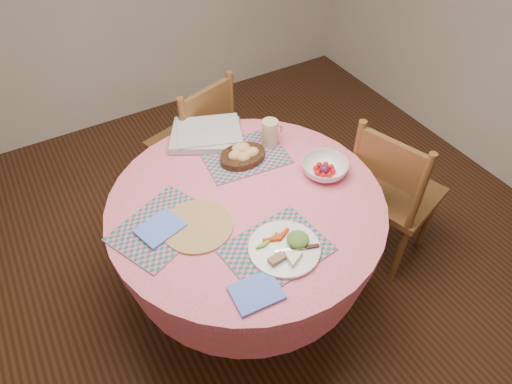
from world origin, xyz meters
TOP-DOWN VIEW (x-y plane):
  - ground at (0.00, 0.00)m, footprint 4.00×4.00m
  - dining_table at (0.00, 0.00)m, footprint 1.24×1.24m
  - chair_right at (0.82, -0.11)m, footprint 0.53×0.54m
  - chair_back at (0.11, 0.82)m, footprint 0.53×0.52m
  - placemat_front at (-0.03, -0.30)m, footprint 0.43×0.34m
  - placemat_left at (-0.38, 0.04)m, footprint 0.49×0.44m
  - placemat_back at (0.15, 0.28)m, footprint 0.43×0.34m
  - wicker_trivet at (-0.25, -0.03)m, footprint 0.30×0.30m
  - napkin_near at (-0.20, -0.44)m, footprint 0.19×0.15m
  - napkin_far at (-0.39, 0.03)m, footprint 0.21×0.18m
  - dinner_plate at (0.00, -0.32)m, footprint 0.29×0.29m
  - bread_bowl at (0.12, 0.25)m, footprint 0.23×0.23m
  - latte_mug at (0.30, 0.28)m, footprint 0.12×0.08m
  - fruit_bowl at (0.40, -0.03)m, footprint 0.22×0.22m
  - newspaper_stack at (0.04, 0.49)m, footprint 0.43×0.40m

SIDE VIEW (x-z plane):
  - ground at x=0.00m, z-range 0.00..0.00m
  - chair_back at x=0.11m, z-range 0.02..0.94m
  - chair_right at x=0.82m, z-range 0.02..0.95m
  - dining_table at x=0.00m, z-range 0.18..0.93m
  - placemat_front at x=-0.03m, z-range 0.75..0.76m
  - placemat_left at x=-0.38m, z-range 0.75..0.76m
  - placemat_back at x=0.15m, z-range 0.75..0.76m
  - wicker_trivet at x=-0.25m, z-range 0.75..0.76m
  - napkin_near at x=-0.20m, z-range 0.75..0.76m
  - napkin_far at x=-0.39m, z-range 0.76..0.77m
  - dinner_plate at x=0.00m, z-range 0.74..0.80m
  - newspaper_stack at x=0.04m, z-range 0.76..0.80m
  - fruit_bowl at x=0.40m, z-range 0.75..0.82m
  - bread_bowl at x=0.12m, z-range 0.75..0.83m
  - latte_mug at x=0.30m, z-range 0.76..0.90m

